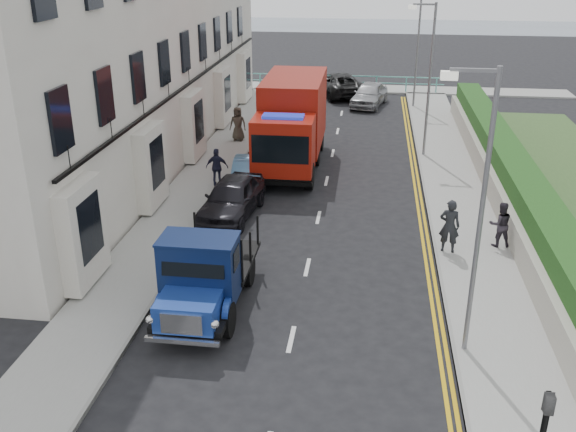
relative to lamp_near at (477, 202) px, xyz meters
The scene contains 21 objects.
ground 6.12m from the lamp_near, 154.42° to the left, with size 120.00×120.00×0.00m, color black.
pavement_west 14.98m from the lamp_near, 130.45° to the left, with size 2.40×38.00×0.12m, color gray.
pavement_east 11.74m from the lamp_near, 84.17° to the left, with size 2.60×38.00×0.12m, color gray.
promenade 31.53m from the lamp_near, 97.67° to the left, with size 30.00×2.50×0.12m, color gray.
sea_plane 62.27m from the lamp_near, 93.85° to the left, with size 120.00×120.00×0.00m, color #4F606C.
garden_east 11.82m from the lamp_near, 74.59° to the left, with size 1.45×28.00×1.75m.
seafront_railing 30.68m from the lamp_near, 97.88° to the left, with size 13.00×0.08×1.11m.
lamp_near is the anchor object (origin of this frame).
lamp_mid 16.00m from the lamp_near, 90.00° to the left, with size 1.23×0.18×7.00m.
lamp_far 26.00m from the lamp_near, 90.00° to the left, with size 1.23×0.18×7.00m.
bedford_lorry 7.32m from the lamp_near, behind, with size 2.07×5.04×2.36m.
red_lorry 15.22m from the lamp_near, 113.03° to the left, with size 2.59×7.44×3.89m.
parked_car_front 11.17m from the lamp_near, 133.55° to the left, with size 1.70×4.23×1.44m, color black.
parked_car_mid 13.43m from the lamp_near, 124.07° to the left, with size 1.29×3.71×1.22m, color teal.
parked_car_rear 20.36m from the lamp_near, 109.72° to the left, with size 1.91×4.70×1.36m, color #A3A4A7.
seafront_car_left 29.55m from the lamp_near, 99.16° to the left, with size 2.50×5.42×1.51m, color black.
seafront_car_right 26.49m from the lamp_near, 95.68° to the left, with size 1.71×4.25×1.45m, color #97989C.
pedestrian_east_near 6.26m from the lamp_near, 87.68° to the left, with size 0.65×0.43×1.78m, color black.
pedestrian_east_far 7.15m from the lamp_near, 72.62° to the left, with size 0.74×0.58×1.53m, color #2D2730.
pedestrian_west_near 13.97m from the lamp_near, 129.01° to the left, with size 0.92×0.38×1.57m, color #1C1E33.
pedestrian_west_far 19.67m from the lamp_near, 117.80° to the left, with size 0.83×0.54×1.70m, color #3E362C.
Camera 1 is at (1.72, -15.72, 9.29)m, focal length 40.00 mm.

